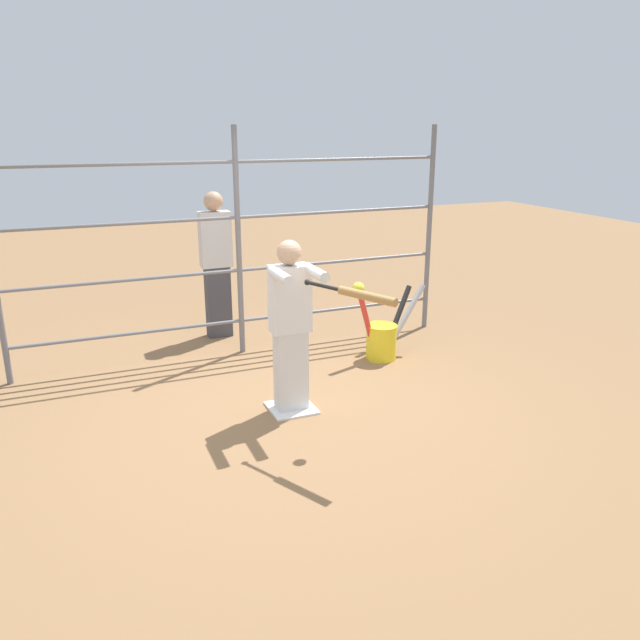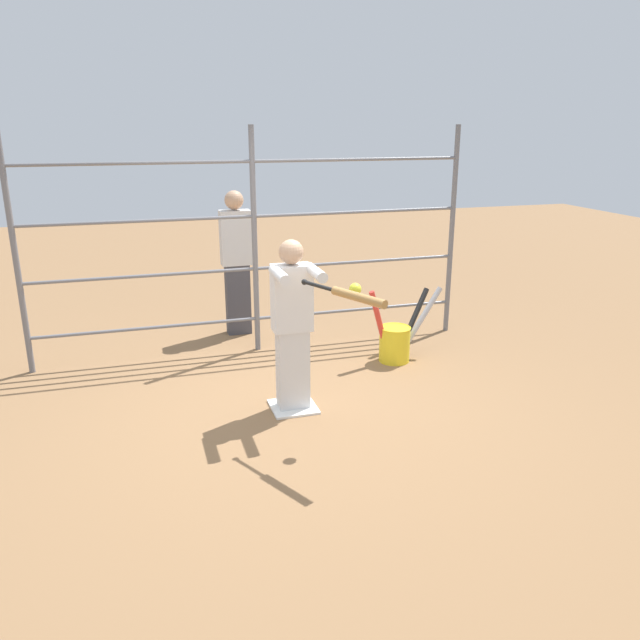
{
  "view_description": "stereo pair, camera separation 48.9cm",
  "coord_description": "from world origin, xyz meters",
  "px_view_note": "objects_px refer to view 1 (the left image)",
  "views": [
    {
      "loc": [
        1.71,
        4.8,
        2.45
      ],
      "look_at": [
        -0.18,
        0.23,
        0.88
      ],
      "focal_mm": 35.0,
      "sensor_mm": 36.0,
      "label": 1
    },
    {
      "loc": [
        1.25,
        4.97,
        2.45
      ],
      "look_at": [
        -0.18,
        0.23,
        0.88
      ],
      "focal_mm": 35.0,
      "sensor_mm": 36.0,
      "label": 2
    }
  ],
  "objects_px": {
    "softball_in_flight": "(358,288)",
    "bystander_behind_fence": "(216,263)",
    "baseball_bat_swinging": "(359,294)",
    "bat_bucket": "(383,338)",
    "batter": "(291,322)"
  },
  "relations": [
    {
      "from": "softball_in_flight",
      "to": "bystander_behind_fence",
      "type": "height_order",
      "value": "bystander_behind_fence"
    },
    {
      "from": "baseball_bat_swinging",
      "to": "bat_bucket",
      "type": "bearing_deg",
      "value": -123.78
    },
    {
      "from": "bat_bucket",
      "to": "softball_in_flight",
      "type": "bearing_deg",
      "value": 54.61
    },
    {
      "from": "baseball_bat_swinging",
      "to": "bystander_behind_fence",
      "type": "xyz_separation_m",
      "value": [
        0.33,
        -3.11,
        -0.36
      ]
    },
    {
      "from": "batter",
      "to": "bystander_behind_fence",
      "type": "xyz_separation_m",
      "value": [
        0.1,
        -2.26,
        0.07
      ]
    },
    {
      "from": "softball_in_flight",
      "to": "bat_bucket",
      "type": "xyz_separation_m",
      "value": [
        -0.99,
        -1.4,
        -0.99
      ]
    },
    {
      "from": "bat_bucket",
      "to": "bystander_behind_fence",
      "type": "bearing_deg",
      "value": -44.14
    },
    {
      "from": "baseball_bat_swinging",
      "to": "bat_bucket",
      "type": "height_order",
      "value": "baseball_bat_swinging"
    },
    {
      "from": "baseball_bat_swinging",
      "to": "bystander_behind_fence",
      "type": "bearing_deg",
      "value": -83.95
    },
    {
      "from": "softball_in_flight",
      "to": "batter",
      "type": "bearing_deg",
      "value": -56.82
    },
    {
      "from": "baseball_bat_swinging",
      "to": "bat_bucket",
      "type": "xyz_separation_m",
      "value": [
        -1.13,
        -1.69,
        -1.03
      ]
    },
    {
      "from": "batter",
      "to": "bat_bucket",
      "type": "height_order",
      "value": "batter"
    },
    {
      "from": "softball_in_flight",
      "to": "bat_bucket",
      "type": "distance_m",
      "value": 1.98
    },
    {
      "from": "batter",
      "to": "bystander_behind_fence",
      "type": "bearing_deg",
      "value": -87.42
    },
    {
      "from": "baseball_bat_swinging",
      "to": "bystander_behind_fence",
      "type": "relative_size",
      "value": 0.45
    }
  ]
}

